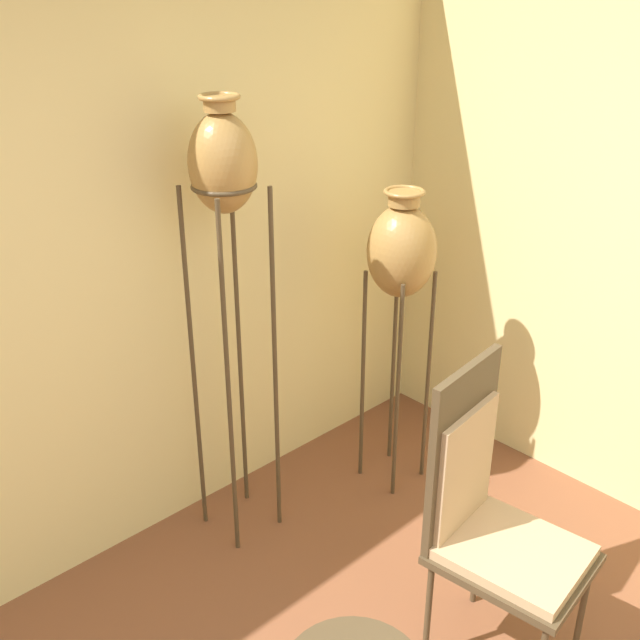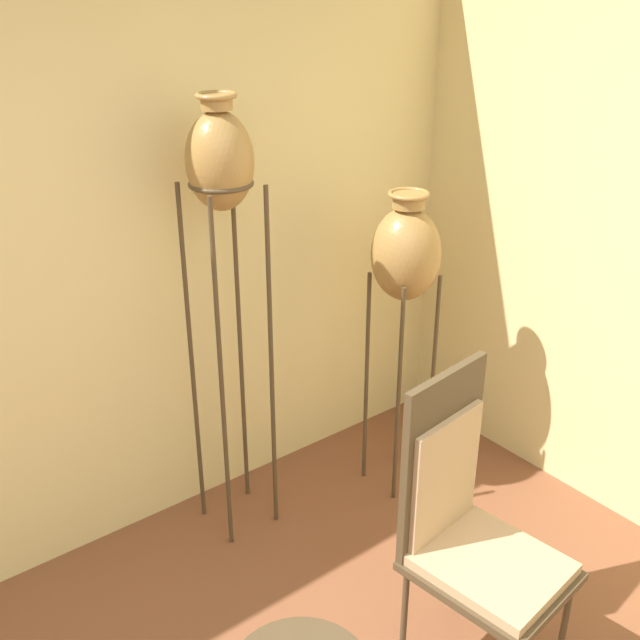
{
  "view_description": "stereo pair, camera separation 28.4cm",
  "coord_description": "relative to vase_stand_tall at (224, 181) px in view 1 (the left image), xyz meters",
  "views": [
    {
      "loc": [
        -1.0,
        -0.45,
        2.39
      ],
      "look_at": [
        1.08,
        1.75,
        0.98
      ],
      "focal_mm": 42.0,
      "sensor_mm": 36.0,
      "label": 1
    },
    {
      "loc": [
        -0.79,
        -0.64,
        2.39
      ],
      "look_at": [
        1.08,
        1.75,
        0.98
      ],
      "focal_mm": 42.0,
      "sensor_mm": 36.0,
      "label": 2
    }
  ],
  "objects": [
    {
      "name": "wall_back",
      "position": [
        -0.68,
        0.3,
        -0.31
      ],
      "size": [
        8.28,
        0.06,
        2.7
      ],
      "color": "beige",
      "rests_on": "ground_plane"
    },
    {
      "name": "vase_stand_tall",
      "position": [
        0.0,
        0.0,
        0.0
      ],
      "size": [
        0.27,
        0.27,
        1.98
      ],
      "color": "#473823",
      "rests_on": "ground_plane"
    },
    {
      "name": "vase_stand_medium",
      "position": [
        0.8,
        -0.24,
        -0.44
      ],
      "size": [
        0.32,
        0.32,
        1.52
      ],
      "color": "#473823",
      "rests_on": "ground_plane"
    },
    {
      "name": "chair",
      "position": [
        0.22,
        -1.19,
        -1.02
      ],
      "size": [
        0.5,
        0.56,
        1.19
      ],
      "rotation": [
        0.0,
        0.0,
        0.12
      ],
      "color": "#473823",
      "rests_on": "ground_plane"
    }
  ]
}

